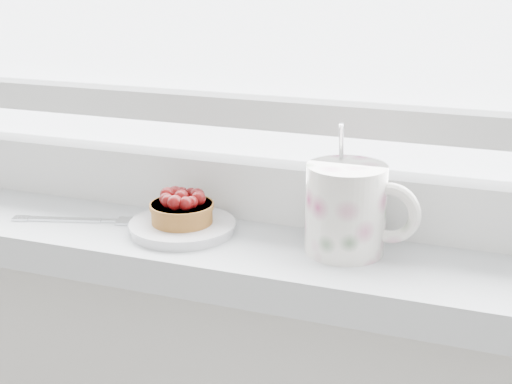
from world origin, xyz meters
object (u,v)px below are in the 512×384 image
at_px(raspberry_tart, 182,208).
at_px(fork, 89,220).
at_px(floral_mug, 349,208).
at_px(saucer, 182,227).

relative_size(raspberry_tart, fork, 0.40).
bearing_deg(floral_mug, saucer, -177.28).
bearing_deg(fork, floral_mug, 3.23).
distance_m(saucer, fork, 0.12).
xyz_separation_m(saucer, floral_mug, (0.19, 0.01, 0.04)).
bearing_deg(fork, raspberry_tart, 4.00).
height_order(floral_mug, fork, floral_mug).
bearing_deg(saucer, fork, -175.97).
xyz_separation_m(floral_mug, fork, (-0.31, -0.02, -0.05)).
bearing_deg(raspberry_tart, floral_mug, 2.74).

